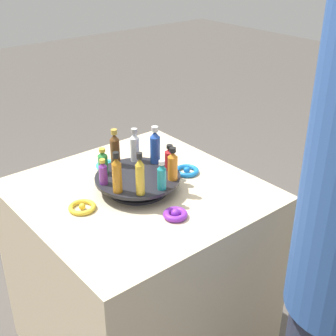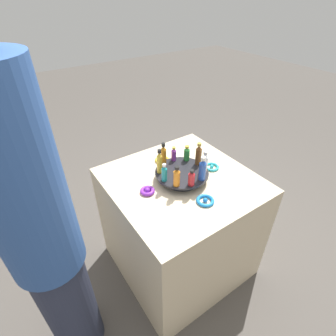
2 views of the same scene
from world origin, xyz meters
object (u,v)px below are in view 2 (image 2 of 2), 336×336
object	(u,v)px
bottle_gold	(159,162)
ribbon_bow_gold	(162,160)
bottle_green	(187,153)
person_figure	(41,237)
bottle_teal	(164,173)
bottle_clear	(205,162)
bottle_blue	(202,169)
ribbon_bow_blue	(205,201)
bottle_amber	(163,155)
bottle_purple	(174,154)
bottle_red	(191,178)
bottle_brown	(199,155)
bottle_orange	(177,177)
ribbon_bow_teal	(212,167)
display_stand	(182,175)
ribbon_bow_purple	(147,191)

from	to	relation	value
bottle_gold	ribbon_bow_gold	bearing A→B (deg)	142.51
bottle_green	person_figure	xyz separation A→B (m)	(0.18, -0.89, 0.01)
bottle_teal	bottle_clear	bearing A→B (deg)	76.10
bottle_teal	bottle_blue	distance (m)	0.21
ribbon_bow_blue	ribbon_bow_gold	size ratio (longest dim) A/B	1.02
bottle_amber	bottle_teal	xyz separation A→B (m)	(0.13, -0.08, -0.02)
bottle_purple	bottle_red	xyz separation A→B (m)	(0.25, -0.06, 0.00)
bottle_brown	ribbon_bow_blue	size ratio (longest dim) A/B	1.48
bottle_brown	ribbon_bow_blue	world-z (taller)	bottle_brown
bottle_green	bottle_teal	xyz separation A→B (m)	(0.09, -0.23, 0.00)
bottle_teal	bottle_orange	distance (m)	0.08
ribbon_bow_blue	bottle_orange	bearing A→B (deg)	-149.43
bottle_clear	bottle_red	size ratio (longest dim) A/B	1.36
bottle_green	ribbon_bow_teal	bearing A→B (deg)	53.36
bottle_clear	bottle_red	world-z (taller)	bottle_clear
bottle_clear	ribbon_bow_gold	bearing A→B (deg)	-161.96
display_stand	bottle_purple	distance (m)	0.14
ribbon_bow_gold	ribbon_bow_purple	bearing A→B (deg)	-48.28
display_stand	ribbon_bow_purple	xyz separation A→B (m)	(-0.01, -0.23, -0.02)
ribbon_bow_teal	bottle_blue	bearing A→B (deg)	-59.33
bottle_purple	bottle_teal	world-z (taller)	bottle_teal
display_stand	bottle_amber	xyz separation A→B (m)	(-0.12, -0.05, 0.09)
bottle_green	person_figure	bearing A→B (deg)	-78.73
bottle_teal	bottle_orange	world-z (taller)	bottle_orange
ribbon_bow_blue	bottle_clear	bearing A→B (deg)	142.51
person_figure	ribbon_bow_gold	bearing A→B (deg)	15.07
bottle_teal	ribbon_bow_gold	xyz separation A→B (m)	(-0.24, 0.14, -0.10)
bottle_teal	ribbon_bow_gold	world-z (taller)	bottle_teal
bottle_purple	ribbon_bow_teal	size ratio (longest dim) A/B	1.02
bottle_brown	bottle_purple	size ratio (longest dim) A/B	1.52
display_stand	ribbon_bow_purple	distance (m)	0.23
ribbon_bow_blue	ribbon_bow_teal	size ratio (longest dim) A/B	1.05
bottle_brown	ribbon_bow_purple	bearing A→B (deg)	-90.62
display_stand	bottle_gold	size ratio (longest dim) A/B	2.04
bottle_orange	bottle_blue	distance (m)	0.15
bottle_gold	bottle_red	size ratio (longest dim) A/B	1.56
bottle_green	bottle_orange	xyz separation A→B (m)	(0.17, -0.20, 0.01)
bottle_orange	person_figure	distance (m)	0.69
bottle_gold	bottle_amber	bearing A→B (deg)	130.10
bottle_red	bottle_blue	bearing A→B (deg)	94.10
bottle_blue	bottle_green	bearing A→B (deg)	166.10
ribbon_bow_gold	ribbon_bow_purple	size ratio (longest dim) A/B	1.15
bottle_green	bottle_gold	size ratio (longest dim) A/B	0.65
ribbon_bow_teal	bottle_brown	bearing A→B (deg)	-102.66
bottle_brown	bottle_blue	bearing A→B (deg)	-31.90
bottle_teal	bottle_red	size ratio (longest dim) A/B	1.10
bottle_teal	bottle_brown	bearing A→B (deg)	94.10
bottle_brown	ribbon_bow_gold	world-z (taller)	bottle_brown
bottle_purple	ribbon_bow_teal	distance (m)	0.26
bottle_gold	bottle_teal	world-z (taller)	bottle_gold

